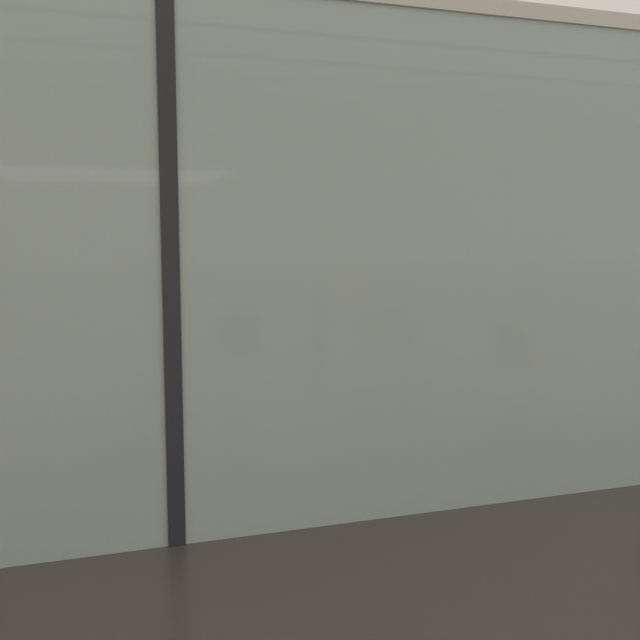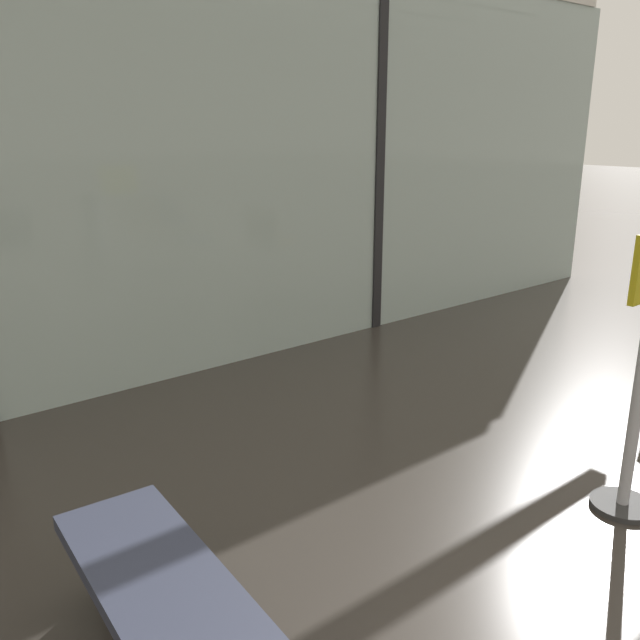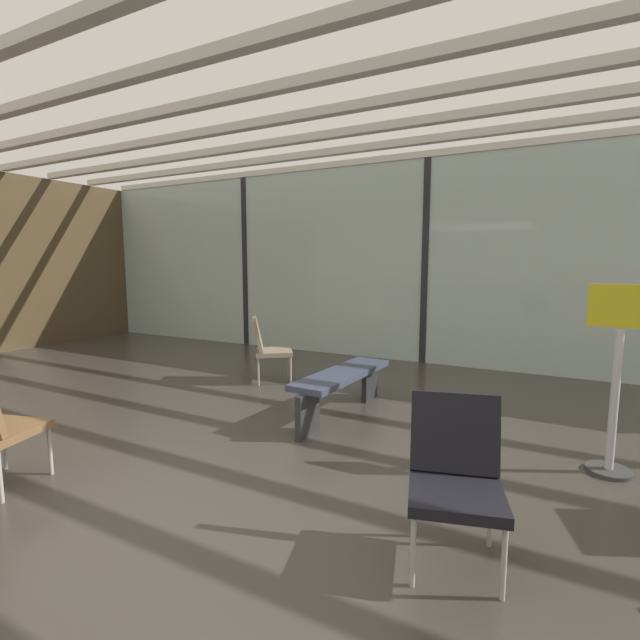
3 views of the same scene
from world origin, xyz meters
The scene contains 2 objects.
glass_curtain_wall centered at (0.00, 5.20, 1.60)m, with size 14.00×0.08×3.19m, color #A3B7B2.
window_mullion_1 centered at (0.00, 5.20, 1.60)m, with size 0.10×0.12×3.19m, color black.
Camera 1 is at (-0.56, 0.83, 1.84)m, focal length 42.38 mm.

